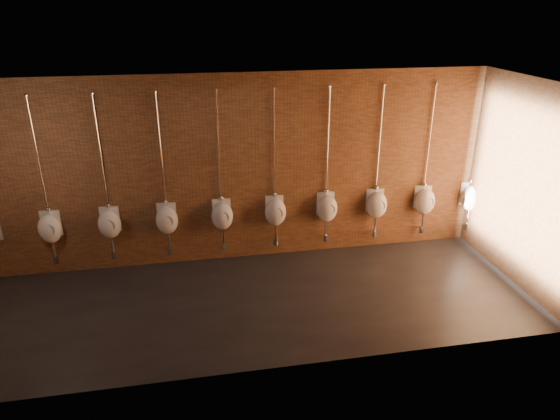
# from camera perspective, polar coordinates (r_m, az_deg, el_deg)

# --- Properties ---
(ground) EXTENTS (8.50, 8.50, 0.00)m
(ground) POSITION_cam_1_polar(r_m,az_deg,el_deg) (7.69, -3.23, -10.49)
(ground) COLOR black
(ground) RESTS_ON ground
(room_shell) EXTENTS (8.54, 3.04, 3.22)m
(room_shell) POSITION_cam_1_polar(r_m,az_deg,el_deg) (6.79, -3.60, 3.82)
(room_shell) COLOR black
(room_shell) RESTS_ON ground
(urinal_1) EXTENTS (0.41, 0.37, 2.72)m
(urinal_1) POSITION_cam_1_polar(r_m,az_deg,el_deg) (8.75, -24.81, -1.82)
(urinal_1) COLOR white
(urinal_1) RESTS_ON ground
(urinal_2) EXTENTS (0.41, 0.37, 2.72)m
(urinal_2) POSITION_cam_1_polar(r_m,az_deg,el_deg) (8.56, -18.91, -1.43)
(urinal_2) COLOR white
(urinal_2) RESTS_ON ground
(urinal_3) EXTENTS (0.41, 0.37, 2.72)m
(urinal_3) POSITION_cam_1_polar(r_m,az_deg,el_deg) (8.46, -12.81, -1.01)
(urinal_3) COLOR white
(urinal_3) RESTS_ON ground
(urinal_4) EXTENTS (0.41, 0.37, 2.72)m
(urinal_4) POSITION_cam_1_polar(r_m,az_deg,el_deg) (8.45, -6.63, -0.57)
(urinal_4) COLOR white
(urinal_4) RESTS_ON ground
(urinal_5) EXTENTS (0.41, 0.37, 2.72)m
(urinal_5) POSITION_cam_1_polar(r_m,az_deg,el_deg) (8.55, -0.52, -0.13)
(urinal_5) COLOR white
(urinal_5) RESTS_ON ground
(urinal_6) EXTENTS (0.41, 0.37, 2.72)m
(urinal_6) POSITION_cam_1_polar(r_m,az_deg,el_deg) (8.74, 5.38, 0.30)
(urinal_6) COLOR white
(urinal_6) RESTS_ON ground
(urinal_7) EXTENTS (0.41, 0.37, 2.72)m
(urinal_7) POSITION_cam_1_polar(r_m,az_deg,el_deg) (9.02, 10.98, 0.70)
(urinal_7) COLOR white
(urinal_7) RESTS_ON ground
(urinal_8) EXTENTS (0.41, 0.37, 2.72)m
(urinal_8) POSITION_cam_1_polar(r_m,az_deg,el_deg) (9.38, 16.19, 1.07)
(urinal_8) COLOR white
(urinal_8) RESTS_ON ground
(urinal_9) EXTENTS (0.41, 0.37, 2.72)m
(urinal_9) POSITION_cam_1_polar(r_m,az_deg,el_deg) (9.81, 20.98, 1.40)
(urinal_9) COLOR white
(urinal_9) RESTS_ON ground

